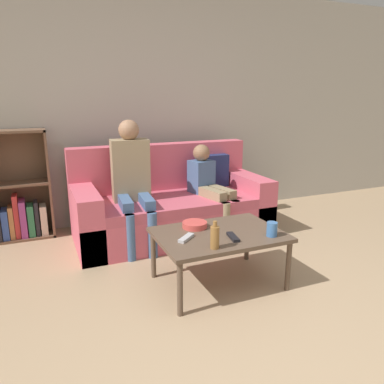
{
  "coord_description": "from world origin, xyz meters",
  "views": [
    {
      "loc": [
        -1.12,
        -1.38,
        1.44
      ],
      "look_at": [
        0.12,
        1.54,
        0.6
      ],
      "focal_mm": 35.0,
      "sensor_mm": 36.0,
      "label": 1
    }
  ],
  "objects_px": {
    "person_child": "(210,184)",
    "cup_near": "(272,229)",
    "snack_bowl": "(195,225)",
    "couch": "(171,207)",
    "bookshelf": "(20,199)",
    "person_adult": "(132,175)",
    "tv_remote_1": "(186,238)",
    "tv_remote_0": "(233,237)",
    "coffee_table": "(219,238)",
    "bottle": "(215,237)"
  },
  "relations": [
    {
      "from": "bookshelf",
      "to": "tv_remote_1",
      "type": "relative_size",
      "value": 6.9
    },
    {
      "from": "person_adult",
      "to": "tv_remote_0",
      "type": "height_order",
      "value": "person_adult"
    },
    {
      "from": "coffee_table",
      "to": "tv_remote_1",
      "type": "distance_m",
      "value": 0.28
    },
    {
      "from": "coffee_table",
      "to": "cup_near",
      "type": "distance_m",
      "value": 0.4
    },
    {
      "from": "coffee_table",
      "to": "bottle",
      "type": "distance_m",
      "value": 0.32
    },
    {
      "from": "cup_near",
      "to": "snack_bowl",
      "type": "relative_size",
      "value": 0.55
    },
    {
      "from": "couch",
      "to": "bookshelf",
      "type": "distance_m",
      "value": 1.53
    },
    {
      "from": "bookshelf",
      "to": "tv_remote_1",
      "type": "distance_m",
      "value": 2.04
    },
    {
      "from": "person_adult",
      "to": "snack_bowl",
      "type": "bearing_deg",
      "value": -68.44
    },
    {
      "from": "cup_near",
      "to": "tv_remote_1",
      "type": "height_order",
      "value": "cup_near"
    },
    {
      "from": "tv_remote_0",
      "to": "person_adult",
      "type": "bearing_deg",
      "value": 119.83
    },
    {
      "from": "person_adult",
      "to": "person_child",
      "type": "distance_m",
      "value": 0.81
    },
    {
      "from": "tv_remote_1",
      "to": "snack_bowl",
      "type": "xyz_separation_m",
      "value": [
        0.16,
        0.21,
        0.01
      ]
    },
    {
      "from": "bookshelf",
      "to": "coffee_table",
      "type": "xyz_separation_m",
      "value": [
        1.41,
        -1.67,
        -0.03
      ]
    },
    {
      "from": "person_child",
      "to": "coffee_table",
      "type": "bearing_deg",
      "value": -124.54
    },
    {
      "from": "couch",
      "to": "tv_remote_0",
      "type": "xyz_separation_m",
      "value": [
        0.01,
        -1.3,
        0.13
      ]
    },
    {
      "from": "couch",
      "to": "bookshelf",
      "type": "bearing_deg",
      "value": 160.54
    },
    {
      "from": "couch",
      "to": "person_adult",
      "type": "height_order",
      "value": "person_adult"
    },
    {
      "from": "bookshelf",
      "to": "tv_remote_1",
      "type": "height_order",
      "value": "bookshelf"
    },
    {
      "from": "person_adult",
      "to": "cup_near",
      "type": "bearing_deg",
      "value": -55.92
    },
    {
      "from": "person_child",
      "to": "cup_near",
      "type": "height_order",
      "value": "person_child"
    },
    {
      "from": "bookshelf",
      "to": "snack_bowl",
      "type": "relative_size",
      "value": 5.65
    },
    {
      "from": "bookshelf",
      "to": "coffee_table",
      "type": "relative_size",
      "value": 1.17
    },
    {
      "from": "tv_remote_0",
      "to": "snack_bowl",
      "type": "height_order",
      "value": "snack_bowl"
    },
    {
      "from": "person_child",
      "to": "bookshelf",
      "type": "bearing_deg",
      "value": 147.45
    },
    {
      "from": "couch",
      "to": "snack_bowl",
      "type": "bearing_deg",
      "value": -99.0
    },
    {
      "from": "person_adult",
      "to": "cup_near",
      "type": "distance_m",
      "value": 1.49
    },
    {
      "from": "bookshelf",
      "to": "cup_near",
      "type": "height_order",
      "value": "bookshelf"
    },
    {
      "from": "coffee_table",
      "to": "person_adult",
      "type": "xyz_separation_m",
      "value": [
        -0.39,
        1.07,
        0.3
      ]
    },
    {
      "from": "coffee_table",
      "to": "tv_remote_1",
      "type": "bearing_deg",
      "value": -174.84
    },
    {
      "from": "coffee_table",
      "to": "snack_bowl",
      "type": "xyz_separation_m",
      "value": [
        -0.12,
        0.18,
        0.06
      ]
    },
    {
      "from": "bookshelf",
      "to": "bottle",
      "type": "relative_size",
      "value": 5.65
    },
    {
      "from": "couch",
      "to": "coffee_table",
      "type": "height_order",
      "value": "couch"
    },
    {
      "from": "coffee_table",
      "to": "person_child",
      "type": "distance_m",
      "value": 1.11
    },
    {
      "from": "cup_near",
      "to": "snack_bowl",
      "type": "bearing_deg",
      "value": 139.14
    },
    {
      "from": "couch",
      "to": "bottle",
      "type": "height_order",
      "value": "couch"
    },
    {
      "from": "couch",
      "to": "tv_remote_1",
      "type": "relative_size",
      "value": 12.24
    },
    {
      "from": "cup_near",
      "to": "coffee_table",
      "type": "bearing_deg",
      "value": 147.35
    },
    {
      "from": "person_child",
      "to": "tv_remote_0",
      "type": "relative_size",
      "value": 5.3
    },
    {
      "from": "person_child",
      "to": "tv_remote_0",
      "type": "xyz_separation_m",
      "value": [
        -0.36,
        -1.16,
        -0.1
      ]
    },
    {
      "from": "person_child",
      "to": "snack_bowl",
      "type": "xyz_separation_m",
      "value": [
        -0.53,
        -0.84,
        -0.09
      ]
    },
    {
      "from": "coffee_table",
      "to": "bookshelf",
      "type": "bearing_deg",
      "value": 130.18
    },
    {
      "from": "bottle",
      "to": "tv_remote_1",
      "type": "bearing_deg",
      "value": 117.56
    },
    {
      "from": "tv_remote_1",
      "to": "snack_bowl",
      "type": "height_order",
      "value": "snack_bowl"
    },
    {
      "from": "couch",
      "to": "bookshelf",
      "type": "xyz_separation_m",
      "value": [
        -1.44,
        0.51,
        0.11
      ]
    },
    {
      "from": "person_child",
      "to": "cup_near",
      "type": "bearing_deg",
      "value": -106.39
    },
    {
      "from": "person_adult",
      "to": "snack_bowl",
      "type": "distance_m",
      "value": 0.96
    },
    {
      "from": "bookshelf",
      "to": "cup_near",
      "type": "bearing_deg",
      "value": -47.24
    },
    {
      "from": "tv_remote_0",
      "to": "snack_bowl",
      "type": "relative_size",
      "value": 0.9
    },
    {
      "from": "bottle",
      "to": "snack_bowl",
      "type": "bearing_deg",
      "value": 84.98
    }
  ]
}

